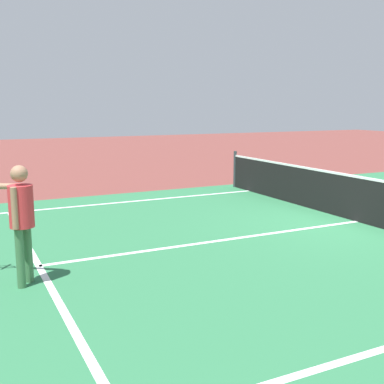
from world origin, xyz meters
TOP-DOWN VIEW (x-y plane):
  - ground_plane at (0.00, 0.00)m, footprint 60.00×60.00m
  - court_surface_inbounds at (0.00, 0.00)m, footprint 10.62×24.40m
  - line_sideline_left at (-4.11, -5.95)m, footprint 0.10×11.89m
  - line_service_near at (0.00, -6.40)m, footprint 8.22×0.10m
  - line_center_service at (0.00, -3.20)m, footprint 0.10×6.40m
  - net at (0.00, 0.00)m, footprint 9.85×0.09m
  - player_near at (0.69, -6.70)m, footprint 0.93×0.92m

SIDE VIEW (x-z plane):
  - ground_plane at x=0.00m, z-range 0.00..0.00m
  - court_surface_inbounds at x=0.00m, z-range 0.00..0.00m
  - line_sideline_left at x=-4.11m, z-range 0.00..0.01m
  - line_service_near at x=0.00m, z-range 0.00..0.01m
  - line_center_service at x=0.00m, z-range 0.00..0.01m
  - net at x=0.00m, z-range -0.04..1.03m
  - player_near at x=0.69m, z-range 0.19..1.81m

